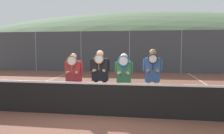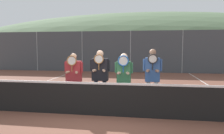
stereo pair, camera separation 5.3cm
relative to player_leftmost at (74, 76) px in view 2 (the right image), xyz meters
The scene contains 13 objects.
ground_plane 1.60m from the player_leftmost, 36.20° to the right, with size 120.00×120.00×0.00m, color brown.
hill_distant 60.32m from the player_leftmost, 89.05° to the left, with size 117.41×65.23×22.83m.
clubhouse_building 19.78m from the player_leftmost, 90.15° to the left, with size 16.80×5.50×3.59m.
fence_back 10.39m from the player_leftmost, 84.48° to the left, with size 23.29×0.06×3.19m.
tennis_net 1.35m from the player_leftmost, 36.20° to the right, with size 11.74×0.09×1.04m.
court_line_left_sideline 4.19m from the player_leftmost, 146.05° to the left, with size 0.05×16.00×0.01m, color white.
player_leftmost is the anchor object (origin of this frame).
player_center_left 0.85m from the player_leftmost, ahead, with size 0.63×0.34×1.82m.
player_center_right 1.59m from the player_leftmost, ahead, with size 0.56×0.34×1.73m.
player_rightmost 2.45m from the player_leftmost, ahead, with size 0.57×0.34×1.87m.
car_far_left 14.68m from the player_leftmost, 112.84° to the left, with size 4.03×1.92×1.78m.
car_left_of_center 13.20m from the player_leftmost, 93.48° to the left, with size 4.60×2.00×1.86m.
car_center 14.30m from the player_leftmost, 72.35° to the left, with size 4.50×2.05×1.75m.
Camera 2 is at (1.30, -5.84, 1.91)m, focal length 35.00 mm.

